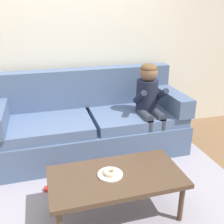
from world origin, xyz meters
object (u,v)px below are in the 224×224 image
object	(u,v)px
person_child	(149,100)
couch	(90,124)
donut	(110,172)
toy_controller	(56,188)
coffee_table	(116,179)

from	to	relation	value
person_child	couch	bearing A→B (deg)	162.74
person_child	donut	size ratio (longest dim) A/B	9.18
person_child	donut	distance (m)	1.24
person_child	donut	xyz separation A→B (m)	(-0.75, -0.96, -0.23)
couch	toy_controller	bearing A→B (deg)	-125.48
donut	toy_controller	distance (m)	0.76
person_child	toy_controller	xyz separation A→B (m)	(-1.19, -0.50, -0.65)
couch	donut	xyz separation A→B (m)	(-0.07, -1.17, 0.09)
coffee_table	donut	world-z (taller)	donut
couch	coffee_table	world-z (taller)	couch
couch	toy_controller	size ratio (longest dim) A/B	10.05
donut	toy_controller	bearing A→B (deg)	133.97
coffee_table	toy_controller	size ratio (longest dim) A/B	4.94
person_child	toy_controller	bearing A→B (deg)	-157.18
couch	coffee_table	distance (m)	1.18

